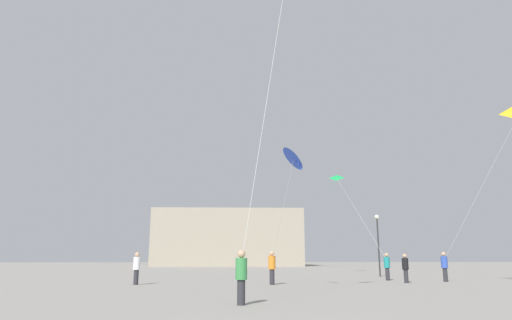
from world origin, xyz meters
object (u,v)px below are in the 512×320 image
object	(u,v)px
person_in_green	(241,275)
person_in_black	(405,267)
person_in_orange	(272,266)
kite_cobalt_diamond	(294,158)
person_in_white	(137,267)
person_in_teal	(387,265)
person_in_blue	(445,265)
kite_emerald_delta	(338,180)
lamppost_east	(378,235)
building_left_hall	(229,239)

from	to	relation	value
person_in_green	person_in_black	distance (m)	15.71
person_in_orange	person_in_black	world-z (taller)	person_in_orange
person_in_green	kite_cobalt_diamond	size ratio (longest dim) A/B	0.31
person_in_orange	person_in_white	xyz separation A→B (m)	(-7.54, 0.52, -0.04)
person_in_teal	person_in_blue	bearing A→B (deg)	40.09
person_in_green	person_in_blue	world-z (taller)	person_in_blue
person_in_blue	kite_emerald_delta	world-z (taller)	kite_emerald_delta
lamppost_east	person_in_green	bearing A→B (deg)	-119.27
person_in_orange	person_in_black	xyz separation A→B (m)	(8.11, 1.17, -0.08)
building_left_hall	lamppost_east	world-z (taller)	building_left_hall
person_in_green	person_in_orange	size ratio (longest dim) A/B	0.93
person_in_blue	person_in_teal	bearing A→B (deg)	-172.16
person_in_green	kite_emerald_delta	world-z (taller)	kite_emerald_delta
person_in_green	lamppost_east	size ratio (longest dim) A/B	0.35
person_in_orange	kite_emerald_delta	distance (m)	20.96
kite_cobalt_diamond	kite_emerald_delta	world-z (taller)	kite_emerald_delta
kite_cobalt_diamond	lamppost_east	distance (m)	17.35
kite_cobalt_diamond	kite_emerald_delta	size ratio (longest dim) A/B	0.39
person_in_white	person_in_blue	distance (m)	18.76
person_in_blue	kite_cobalt_diamond	world-z (taller)	kite_cobalt_diamond
building_left_hall	person_in_teal	bearing A→B (deg)	-79.76
person_in_teal	person_in_white	bearing A→B (deg)	-95.11
person_in_black	lamppost_east	xyz separation A→B (m)	(1.60, 9.15, 2.37)
building_left_hall	person_in_green	bearing A→B (deg)	-90.14
person_in_black	building_left_hall	xyz separation A→B (m)	(-10.05, 58.67, 4.07)
person_in_orange	person_in_white	world-z (taller)	person_in_orange
person_in_blue	lamppost_east	xyz separation A→B (m)	(-1.42, 7.93, 2.30)
person_in_black	kite_emerald_delta	world-z (taller)	kite_emerald_delta
person_in_black	building_left_hall	bearing A→B (deg)	116.67
person_in_green	person_in_white	xyz separation A→B (m)	(-5.43, 11.28, 0.03)
kite_emerald_delta	lamppost_east	size ratio (longest dim) A/B	2.89
person_in_white	lamppost_east	world-z (taller)	lamppost_east
person_in_teal	kite_emerald_delta	distance (m)	15.46
lamppost_east	person_in_blue	bearing A→B (deg)	-79.84
person_in_black	kite_cobalt_diamond	world-z (taller)	kite_cobalt_diamond
kite_cobalt_diamond	person_in_black	bearing A→B (deg)	35.86
person_in_orange	kite_cobalt_diamond	bearing A→B (deg)	169.74
person_in_green	person_in_orange	bearing A→B (deg)	19.00
person_in_green	lamppost_east	xyz separation A→B (m)	(11.82, 21.09, 2.36)
building_left_hall	person_in_white	bearing A→B (deg)	-95.39
person_in_orange	kite_emerald_delta	bearing A→B (deg)	-45.41
building_left_hall	lamppost_east	xyz separation A→B (m)	(11.65, -49.52, -1.70)
person_in_orange	person_in_blue	size ratio (longest dim) A/B	1.01
person_in_green	person_in_teal	world-z (taller)	person_in_teal
person_in_orange	building_left_hall	bearing A→B (deg)	-17.76
person_in_green	building_left_hall	world-z (taller)	building_left_hall
person_in_blue	kite_cobalt_diamond	size ratio (longest dim) A/B	0.33
person_in_black	lamppost_east	distance (m)	9.59
person_in_orange	person_in_black	bearing A→B (deg)	-101.40
person_in_green	kite_emerald_delta	distance (m)	31.18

